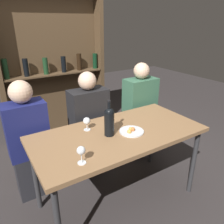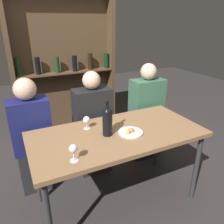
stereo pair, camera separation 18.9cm
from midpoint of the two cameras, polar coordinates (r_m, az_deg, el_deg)
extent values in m
plane|color=#332D2D|center=(2.35, 3.74, -21.73)|extent=(10.00, 10.00, 0.00)
cube|color=olive|center=(1.91, 4.30, -5.87)|extent=(1.49, 0.73, 0.04)
cylinder|color=#2D2D30|center=(1.72, -12.78, -26.26)|extent=(0.04, 0.04, 0.71)
cylinder|color=#2D2D30|center=(2.31, 23.42, -13.26)|extent=(0.04, 0.04, 0.71)
cylinder|color=#2D2D30|center=(2.17, -16.84, -14.68)|extent=(0.04, 0.04, 0.71)
cylinder|color=#2D2D30|center=(2.66, 13.71, -6.86)|extent=(0.04, 0.04, 0.71)
cube|color=#4C3823|center=(3.32, -10.88, 12.79)|extent=(1.43, 0.02, 2.18)
cube|color=#4C3823|center=(3.10, -23.31, 10.71)|extent=(0.06, 0.18, 2.18)
cube|color=#4C3823|center=(3.48, 1.33, 13.63)|extent=(0.06, 0.18, 2.18)
cube|color=#4C3823|center=(3.24, -10.17, 10.09)|extent=(1.35, 0.18, 0.02)
cylinder|color=#19381E|center=(3.10, -21.68, 10.87)|extent=(0.07, 0.07, 0.25)
cylinder|color=black|center=(3.15, -17.18, 11.42)|extent=(0.07, 0.07, 0.23)
cylinder|color=#19381E|center=(3.19, -12.55, 11.92)|extent=(0.07, 0.07, 0.22)
cylinder|color=black|center=(3.25, -8.07, 12.42)|extent=(0.07, 0.07, 0.22)
cylinder|color=black|center=(3.34, -4.05, 13.03)|extent=(0.07, 0.07, 0.24)
cylinder|color=black|center=(3.44, 0.09, 13.24)|extent=(0.07, 0.07, 0.23)
cylinder|color=black|center=(1.81, 1.77, -3.20)|extent=(0.08, 0.08, 0.20)
sphere|color=black|center=(1.77, 1.81, -0.25)|extent=(0.08, 0.08, 0.08)
cylinder|color=black|center=(1.75, 1.83, 1.18)|extent=(0.03, 0.03, 0.10)
cylinder|color=black|center=(1.73, 1.85, 2.82)|extent=(0.03, 0.03, 0.01)
cylinder|color=silver|center=(1.55, -6.36, -12.60)|extent=(0.06, 0.06, 0.00)
cylinder|color=silver|center=(1.52, -6.43, -11.32)|extent=(0.01, 0.01, 0.08)
sphere|color=silver|center=(1.49, -6.52, -9.53)|extent=(0.06, 0.06, 0.06)
cylinder|color=silver|center=(1.96, -3.83, -4.37)|extent=(0.06, 0.06, 0.00)
cylinder|color=silver|center=(1.94, -3.86, -3.44)|extent=(0.01, 0.01, 0.07)
sphere|color=silver|center=(1.92, -3.90, -2.09)|extent=(0.06, 0.06, 0.06)
cylinder|color=silver|center=(1.90, 7.71, -5.36)|extent=(0.21, 0.21, 0.01)
sphere|color=gold|center=(1.90, 7.54, -4.73)|extent=(0.04, 0.04, 0.04)
sphere|color=#C67038|center=(1.89, 8.04, -4.83)|extent=(0.04, 0.04, 0.04)
sphere|color=gold|center=(1.86, 7.06, -5.37)|extent=(0.04, 0.04, 0.04)
cube|color=#26262B|center=(2.44, -16.79, -13.81)|extent=(0.33, 0.22, 0.45)
cube|color=navy|center=(2.20, -18.22, -3.47)|extent=(0.37, 0.22, 0.53)
sphere|color=beige|center=(2.07, -19.44, 5.63)|extent=(0.20, 0.20, 0.20)
cube|color=#26262B|center=(2.58, -2.57, -10.64)|extent=(0.36, 0.22, 0.45)
cube|color=black|center=(2.34, -2.79, -0.42)|extent=(0.40, 0.22, 0.54)
sphere|color=beige|center=(2.22, -2.96, 8.26)|extent=(0.19, 0.19, 0.19)
cube|color=#26262B|center=(2.88, 10.29, -7.15)|extent=(0.35, 0.22, 0.45)
cube|color=#38664C|center=(2.66, 11.04, 2.38)|extent=(0.39, 0.22, 0.57)
sphere|color=beige|center=(2.56, 11.68, 10.29)|extent=(0.19, 0.19, 0.19)
camera|label=1|loc=(0.09, -87.19, 1.18)|focal=35.00mm
camera|label=2|loc=(0.09, 92.81, -1.18)|focal=35.00mm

